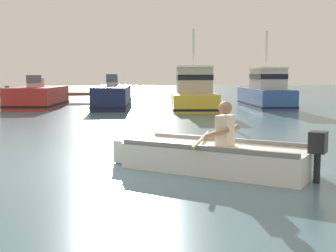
# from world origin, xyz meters

# --- Properties ---
(ground_plane) EXTENTS (120.00, 120.00, 0.00)m
(ground_plane) POSITION_xyz_m (0.00, 0.00, 0.00)
(ground_plane) COLOR slate
(wooden_dock) EXTENTS (12.92, 1.64, 1.19)m
(wooden_dock) POSITION_xyz_m (-7.63, 18.43, 0.51)
(wooden_dock) COLOR brown
(wooden_dock) RESTS_ON ground
(rowboat_with_person) EXTENTS (3.36, 2.65, 1.19)m
(rowboat_with_person) POSITION_xyz_m (1.30, -0.83, 0.25)
(rowboat_with_person) COLOR white
(rowboat_with_person) RESTS_ON ground
(moored_boat_red) EXTENTS (2.39, 4.69, 1.60)m
(moored_boat_red) POSITION_xyz_m (-4.85, 14.52, 0.49)
(moored_boat_red) COLOR #B72D28
(moored_boat_red) RESTS_ON ground
(moored_boat_navy) EXTENTS (1.76, 6.29, 1.64)m
(moored_boat_navy) POSITION_xyz_m (-1.14, 14.43, 0.51)
(moored_boat_navy) COLOR #19234C
(moored_boat_navy) RESTS_ON ground
(moored_boat_yellow) EXTENTS (2.26, 5.14, 3.72)m
(moored_boat_yellow) POSITION_xyz_m (2.67, 12.82, 0.74)
(moored_boat_yellow) COLOR gold
(moored_boat_yellow) RESTS_ON ground
(moored_boat_blue) EXTENTS (1.75, 5.50, 3.75)m
(moored_boat_blue) POSITION_xyz_m (6.39, 13.83, 0.74)
(moored_boat_blue) COLOR #2D519E
(moored_boat_blue) RESTS_ON ground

